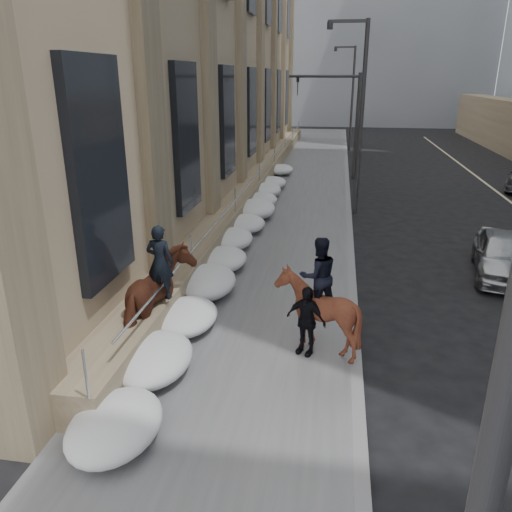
{
  "coord_description": "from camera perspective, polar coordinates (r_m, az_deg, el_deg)",
  "views": [
    {
      "loc": [
        1.98,
        -8.32,
        5.86
      ],
      "look_at": [
        0.15,
        2.98,
        1.7
      ],
      "focal_mm": 35.0,
      "sensor_mm": 36.0,
      "label": 1
    }
  ],
  "objects": [
    {
      "name": "streetlight_mid",
      "position": [
        22.37,
        11.61,
        16.31
      ],
      "size": [
        1.71,
        0.24,
        8.0
      ],
      "color": "#2D2D30",
      "rests_on": "ground"
    },
    {
      "name": "mounted_horse_left",
      "position": [
        11.53,
        -11.01,
        -4.34
      ],
      "size": [
        1.24,
        2.43,
        2.66
      ],
      "rotation": [
        0.0,
        0.0,
        3.07
      ],
      "color": "#492316",
      "rests_on": "sidewalk"
    },
    {
      "name": "streetlight_far",
      "position": [
        42.34,
        10.76,
        17.91
      ],
      "size": [
        1.71,
        0.24,
        8.0
      ],
      "color": "#2D2D30",
      "rests_on": "ground"
    },
    {
      "name": "curb",
      "position": [
        19.22,
        10.68,
        2.06
      ],
      "size": [
        0.24,
        80.0,
        0.12
      ],
      "primitive_type": "cube",
      "color": "slate",
      "rests_on": "ground"
    },
    {
      "name": "pedestrian",
      "position": [
        10.84,
        5.73,
        -7.33
      ],
      "size": [
        0.99,
        0.72,
        1.57
      ],
      "primitive_type": "imported",
      "rotation": [
        0.0,
        0.0,
        -0.41
      ],
      "color": "black",
      "rests_on": "sidewalk"
    },
    {
      "name": "streetlight_near",
      "position": [
        2.75,
        24.3,
        -9.66
      ],
      "size": [
        1.71,
        0.24,
        8.0
      ],
      "color": "#2D2D30",
      "rests_on": "ground"
    },
    {
      "name": "snow_bank",
      "position": [
        17.62,
        -2.38,
        2.14
      ],
      "size": [
        1.7,
        18.1,
        0.76
      ],
      "color": "silver",
      "rests_on": "sidewalk"
    },
    {
      "name": "mounted_horse_right",
      "position": [
        10.9,
        6.96,
        -5.64
      ],
      "size": [
        2.01,
        2.1,
        2.58
      ],
      "rotation": [
        0.0,
        0.0,
        3.55
      ],
      "color": "#502517",
      "rests_on": "sidewalk"
    },
    {
      "name": "traffic_signal",
      "position": [
        30.37,
        9.76,
        16.2
      ],
      "size": [
        4.1,
        0.22,
        6.0
      ],
      "color": "#2D2D30",
      "rests_on": "ground"
    },
    {
      "name": "limestone_building",
      "position": [
        29.35,
        -5.69,
        25.84
      ],
      "size": [
        6.1,
        44.0,
        18.0
      ],
      "color": "tan",
      "rests_on": "ground"
    },
    {
      "name": "bg_building_mid",
      "position": [
        68.83,
        12.1,
        26.37
      ],
      "size": [
        30.0,
        12.0,
        28.0
      ],
      "primitive_type": "cube",
      "color": "slate",
      "rests_on": "ground"
    },
    {
      "name": "ground",
      "position": [
        10.36,
        -3.59,
        -14.49
      ],
      "size": [
        140.0,
        140.0,
        0.0
      ],
      "primitive_type": "plane",
      "color": "black",
      "rests_on": "ground"
    },
    {
      "name": "sidewalk",
      "position": [
        19.31,
        2.89,
        2.48
      ],
      "size": [
        5.0,
        80.0,
        0.12
      ],
      "primitive_type": "cube",
      "color": "#515254",
      "rests_on": "ground"
    },
    {
      "name": "bg_building_far",
      "position": [
        80.82,
        3.84,
        22.87
      ],
      "size": [
        24.0,
        12.0,
        20.0
      ],
      "primitive_type": "cube",
      "color": "gray",
      "rests_on": "ground"
    },
    {
      "name": "car_silver",
      "position": [
        17.04,
        26.42,
        0.15
      ],
      "size": [
        2.35,
        4.27,
        1.38
      ],
      "primitive_type": "imported",
      "rotation": [
        0.0,
        0.0,
        -0.19
      ],
      "color": "gray",
      "rests_on": "ground"
    }
  ]
}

